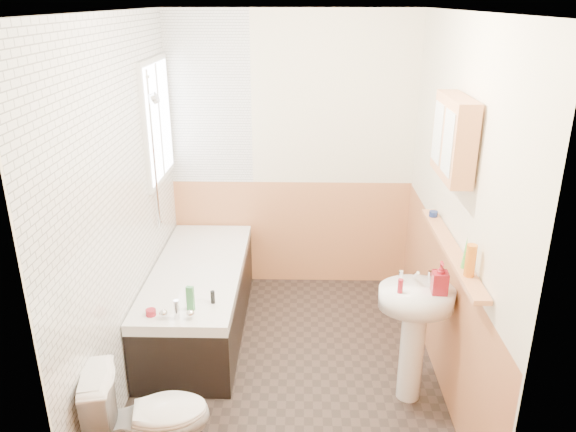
# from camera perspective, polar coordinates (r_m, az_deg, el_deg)

# --- Properties ---
(floor) EXTENTS (2.80, 2.80, 0.00)m
(floor) POSITION_cam_1_polar(r_m,az_deg,el_deg) (4.35, -0.05, -15.02)
(floor) COLOR black
(floor) RESTS_ON ground
(ceiling) EXTENTS (2.80, 2.80, 0.00)m
(ceiling) POSITION_cam_1_polar(r_m,az_deg,el_deg) (3.50, -0.06, 20.10)
(ceiling) COLOR white
(ceiling) RESTS_ON ground
(wall_back) EXTENTS (2.20, 0.02, 2.50)m
(wall_back) POSITION_cam_1_polar(r_m,az_deg,el_deg) (5.09, 0.35, 6.21)
(wall_back) COLOR #F3EAC9
(wall_back) RESTS_ON ground
(wall_front) EXTENTS (2.20, 0.02, 2.50)m
(wall_front) POSITION_cam_1_polar(r_m,az_deg,el_deg) (2.48, -0.89, -11.01)
(wall_front) COLOR #F3EAC9
(wall_front) RESTS_ON ground
(wall_left) EXTENTS (0.02, 2.80, 2.50)m
(wall_left) POSITION_cam_1_polar(r_m,az_deg,el_deg) (3.93, -16.46, 0.71)
(wall_left) COLOR #F3EAC9
(wall_left) RESTS_ON ground
(wall_right) EXTENTS (0.02, 2.80, 2.50)m
(wall_right) POSITION_cam_1_polar(r_m,az_deg,el_deg) (3.88, 16.57, 0.43)
(wall_right) COLOR #F3EAC9
(wall_right) RESTS_ON ground
(wainscot_right) EXTENTS (0.01, 2.80, 1.00)m
(wainscot_right) POSITION_cam_1_polar(r_m,az_deg,el_deg) (4.19, 15.20, -9.20)
(wainscot_right) COLOR tan
(wainscot_right) RESTS_ON wall_right
(wainscot_back) EXTENTS (2.20, 0.01, 1.00)m
(wainscot_back) POSITION_cam_1_polar(r_m,az_deg,el_deg) (5.31, 0.32, -1.69)
(wainscot_back) COLOR tan
(wainscot_back) RESTS_ON wall_back
(tile_cladding_left) EXTENTS (0.01, 2.80, 2.50)m
(tile_cladding_left) POSITION_cam_1_polar(r_m,az_deg,el_deg) (3.92, -16.15, 0.71)
(tile_cladding_left) COLOR white
(tile_cladding_left) RESTS_ON wall_left
(tile_return_back) EXTENTS (0.75, 0.01, 1.50)m
(tile_return_back) POSITION_cam_1_polar(r_m,az_deg,el_deg) (5.02, -8.12, 11.65)
(tile_return_back) COLOR white
(tile_return_back) RESTS_ON wall_back
(window) EXTENTS (0.03, 0.79, 0.99)m
(window) POSITION_cam_1_polar(r_m,az_deg,el_deg) (4.69, -13.03, 9.40)
(window) COLOR white
(window) RESTS_ON wall_left
(bathtub) EXTENTS (0.70, 1.75, 0.71)m
(bathtub) POSITION_cam_1_polar(r_m,az_deg,el_deg) (4.67, -8.97, -8.15)
(bathtub) COLOR black
(bathtub) RESTS_ON floor
(shower_riser) EXTENTS (0.11, 0.08, 1.25)m
(shower_riser) POSITION_cam_1_polar(r_m,az_deg,el_deg) (4.43, -13.51, 7.58)
(shower_riser) COLOR silver
(shower_riser) RESTS_ON wall_left
(toilet) EXTENTS (0.75, 0.52, 0.67)m
(toilet) POSITION_cam_1_polar(r_m,az_deg,el_deg) (3.49, -13.84, -19.35)
(toilet) COLOR white
(toilet) RESTS_ON floor
(sink) EXTENTS (0.49, 0.40, 0.95)m
(sink) POSITION_cam_1_polar(r_m,az_deg,el_deg) (3.83, 12.72, -10.37)
(sink) COLOR white
(sink) RESTS_ON floor
(pine_shelf) EXTENTS (0.10, 1.35, 0.03)m
(pine_shelf) POSITION_cam_1_polar(r_m,az_deg,el_deg) (3.69, 16.23, -3.24)
(pine_shelf) COLOR tan
(pine_shelf) RESTS_ON wall_right
(medicine_cabinet) EXTENTS (0.14, 0.55, 0.50)m
(medicine_cabinet) POSITION_cam_1_polar(r_m,az_deg,el_deg) (3.57, 16.48, 7.63)
(medicine_cabinet) COLOR tan
(medicine_cabinet) RESTS_ON wall_right
(foam_can) EXTENTS (0.08, 0.08, 0.19)m
(foam_can) POSITION_cam_1_polar(r_m,az_deg,el_deg) (3.30, 18.05, -4.32)
(foam_can) COLOR orange
(foam_can) RESTS_ON pine_shelf
(green_bottle) EXTENTS (0.05, 0.05, 0.20)m
(green_bottle) POSITION_cam_1_polar(r_m,az_deg,el_deg) (3.39, 17.60, -3.54)
(green_bottle) COLOR #59C647
(green_bottle) RESTS_ON pine_shelf
(black_jar) EXTENTS (0.06, 0.06, 0.04)m
(black_jar) POSITION_cam_1_polar(r_m,az_deg,el_deg) (4.15, 14.55, 0.21)
(black_jar) COLOR navy
(black_jar) RESTS_ON pine_shelf
(soap_bottle) EXTENTS (0.11, 0.22, 0.10)m
(soap_bottle) POSITION_cam_1_polar(r_m,az_deg,el_deg) (3.67, 15.13, -6.88)
(soap_bottle) COLOR maroon
(soap_bottle) RESTS_ON sink
(clear_bottle) EXTENTS (0.04, 0.04, 0.09)m
(clear_bottle) POSITION_cam_1_polar(r_m,az_deg,el_deg) (3.62, 11.34, -6.99)
(clear_bottle) COLOR maroon
(clear_bottle) RESTS_ON sink
(blue_gel) EXTENTS (0.05, 0.04, 0.18)m
(blue_gel) POSITION_cam_1_polar(r_m,az_deg,el_deg) (3.92, -9.89, -8.26)
(blue_gel) COLOR #388447
(blue_gel) RESTS_ON bathtub
(cream_jar) EXTENTS (0.08, 0.08, 0.04)m
(cream_jar) POSITION_cam_1_polar(r_m,az_deg,el_deg) (3.95, -13.76, -9.50)
(cream_jar) COLOR maroon
(cream_jar) RESTS_ON bathtub
(orange_bottle) EXTENTS (0.04, 0.04, 0.09)m
(orange_bottle) POSITION_cam_1_polar(r_m,az_deg,el_deg) (4.00, -7.65, -8.17)
(orange_bottle) COLOR black
(orange_bottle) RESTS_ON bathtub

